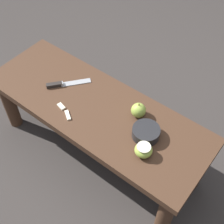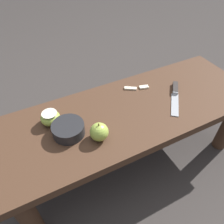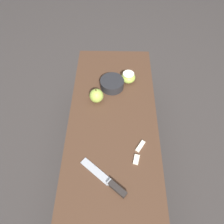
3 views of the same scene
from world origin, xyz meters
name	(u,v)px [view 2 (image 2 of 3)]	position (x,y,z in m)	size (l,w,h in m)	color
ground_plane	(128,160)	(0.00, 0.00, 0.00)	(8.00, 8.00, 0.00)	#383330
wooden_bench	(131,120)	(0.00, 0.00, 0.32)	(1.21, 0.44, 0.40)	#472D1E
knife	(175,93)	(-0.23, 0.01, 0.41)	(0.17, 0.20, 0.02)	#9EA0A5
apple_whole	(99,132)	(0.20, 0.09, 0.44)	(0.07, 0.07, 0.08)	#9EB747
apple_cut	(50,118)	(0.35, -0.08, 0.43)	(0.08, 0.08, 0.06)	#9EB747
apple_slice_near_knife	(130,88)	(-0.06, -0.13, 0.40)	(0.06, 0.05, 0.01)	silver
apple_slice_center	(144,87)	(-0.13, -0.11, 0.40)	(0.05, 0.03, 0.01)	silver
bowl	(68,129)	(0.30, 0.01, 0.42)	(0.13, 0.13, 0.05)	#232326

